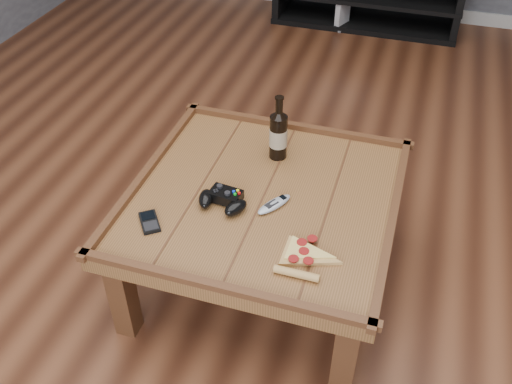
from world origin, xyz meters
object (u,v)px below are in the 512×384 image
(game_controller, at_px, (223,200))
(pizza_slice, at_px, (303,256))
(smartphone, at_px, (150,222))
(remote_control, at_px, (274,204))
(coffee_table, at_px, (264,207))
(game_console, at_px, (342,16))
(beer_bottle, at_px, (278,133))

(game_controller, height_order, pizza_slice, game_controller)
(smartphone, distance_m, remote_control, 0.46)
(pizza_slice, relative_size, smartphone, 2.12)
(coffee_table, distance_m, smartphone, 0.45)
(coffee_table, xyz_separation_m, game_console, (-0.16, 2.61, -0.30))
(coffee_table, height_order, game_console, coffee_table)
(coffee_table, height_order, beer_bottle, beer_bottle)
(game_console, bearing_deg, smartphone, -71.27)
(coffee_table, bearing_deg, remote_control, -41.05)
(beer_bottle, distance_m, game_controller, 0.39)
(beer_bottle, relative_size, game_console, 1.36)
(beer_bottle, distance_m, remote_control, 0.33)
(coffee_table, distance_m, remote_control, 0.10)
(pizza_slice, distance_m, game_console, 2.93)
(game_controller, height_order, smartphone, game_controller)
(game_controller, distance_m, game_console, 2.73)
(smartphone, height_order, game_console, smartphone)
(game_console, bearing_deg, coffee_table, -64.04)
(game_controller, distance_m, pizza_slice, 0.39)
(smartphone, bearing_deg, game_console, 49.91)
(game_controller, relative_size, game_console, 1.01)
(smartphone, relative_size, game_console, 0.62)
(pizza_slice, bearing_deg, beer_bottle, 114.02)
(pizza_slice, bearing_deg, smartphone, 179.83)
(beer_bottle, relative_size, game_controller, 1.35)
(game_controller, bearing_deg, coffee_table, 43.97)
(coffee_table, relative_size, beer_bottle, 3.66)
(game_controller, distance_m, remote_control, 0.19)
(remote_control, bearing_deg, coffee_table, 170.16)
(coffee_table, relative_size, remote_control, 6.40)
(pizza_slice, relative_size, remote_control, 1.69)
(game_controller, bearing_deg, remote_control, 21.94)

